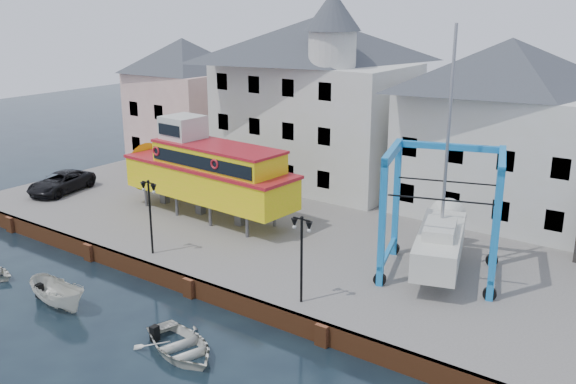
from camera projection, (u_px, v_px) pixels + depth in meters
The scene contains 13 objects.
ground at pixel (191, 297), 32.42m from camera, with size 140.00×140.00×0.00m, color black.
hardstanding at pixel (312, 227), 40.78m from camera, with size 44.00×22.00×1.00m, color #5F5B57.
quay_wall at pixel (192, 287), 32.36m from camera, with size 44.00×0.47×1.00m.
building_pink at pixel (185, 100), 54.71m from camera, with size 8.00×7.00×10.30m.
building_white_main at pixel (315, 99), 47.25m from camera, with size 14.00×8.30×14.00m.
building_white_right at pixel (504, 129), 40.10m from camera, with size 12.00×8.00×11.20m.
lamp_post_left at pixel (149, 198), 34.40m from camera, with size 1.12×0.32×4.20m.
lamp_post_right at pixel (302, 238), 28.75m from camera, with size 1.12×0.32×4.20m.
tour_boat at pixel (199, 170), 40.95m from camera, with size 14.57×4.20×6.27m.
travel_lift at pixel (442, 232), 32.61m from camera, with size 6.88×8.44×12.38m.
van at pixel (61, 182), 46.24m from camera, with size 2.41×5.22×1.45m, color black.
motorboat_a at pixel (60, 306), 31.38m from camera, with size 1.48×3.93×1.52m, color beige.
motorboat_b at pixel (181, 353), 27.28m from camera, with size 3.11×4.35×0.90m, color beige.
Camera 1 is at (21.40, -20.89, 14.47)m, focal length 40.00 mm.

